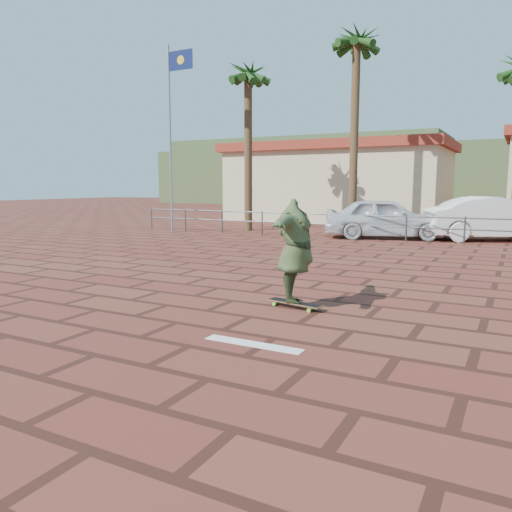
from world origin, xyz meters
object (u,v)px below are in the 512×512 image
Objects in this scene: skateboarder at (295,251)px; car_white at (495,219)px; longboard at (295,303)px; car_silver at (386,218)px.

skateboarder is 13.46m from car_white.
skateboarder reaches higher than longboard.
skateboarder is 0.43× the size of car_white.
car_silver is (-1.40, 12.12, 0.72)m from longboard.
skateboarder is 0.46× the size of car_silver.
car_white reaches higher than car_silver.
longboard is 0.21× the size of car_white.
car_white is at bearing 90.40° from longboard.
car_white is at bearing -91.23° from car_silver.
longboard is 12.22m from car_silver.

